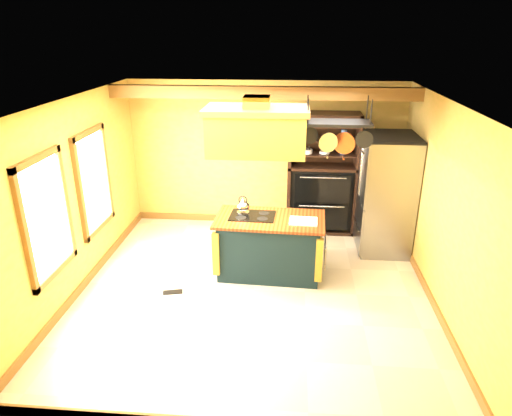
# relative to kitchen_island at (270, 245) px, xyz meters

# --- Properties ---
(floor) EXTENTS (5.00, 5.00, 0.00)m
(floor) POSITION_rel_kitchen_island_xyz_m (-0.20, -0.53, -0.47)
(floor) COLOR beige
(floor) RESTS_ON ground
(ceiling) EXTENTS (5.00, 5.00, 0.00)m
(ceiling) POSITION_rel_kitchen_island_xyz_m (-0.20, -0.53, 2.23)
(ceiling) COLOR white
(ceiling) RESTS_ON wall_back
(wall_back) EXTENTS (5.00, 0.02, 2.70)m
(wall_back) POSITION_rel_kitchen_island_xyz_m (-0.20, 1.97, 0.88)
(wall_back) COLOR gold
(wall_back) RESTS_ON floor
(wall_front) EXTENTS (5.00, 0.02, 2.70)m
(wall_front) POSITION_rel_kitchen_island_xyz_m (-0.20, -3.03, 0.88)
(wall_front) COLOR gold
(wall_front) RESTS_ON floor
(wall_left) EXTENTS (0.02, 5.00, 2.70)m
(wall_left) POSITION_rel_kitchen_island_xyz_m (-2.70, -0.53, 0.88)
(wall_left) COLOR gold
(wall_left) RESTS_ON floor
(wall_right) EXTENTS (0.02, 5.00, 2.70)m
(wall_right) POSITION_rel_kitchen_island_xyz_m (2.30, -0.53, 0.88)
(wall_right) COLOR gold
(wall_right) RESTS_ON floor
(ceiling_beam) EXTENTS (5.00, 0.15, 0.20)m
(ceiling_beam) POSITION_rel_kitchen_island_xyz_m (-0.20, 1.17, 2.12)
(ceiling_beam) COLOR brown
(ceiling_beam) RESTS_ON ceiling
(window_near) EXTENTS (0.06, 1.06, 1.56)m
(window_near) POSITION_rel_kitchen_island_xyz_m (-2.66, -1.33, 0.93)
(window_near) COLOR brown
(window_near) RESTS_ON wall_left
(window_far) EXTENTS (0.06, 1.06, 1.56)m
(window_far) POSITION_rel_kitchen_island_xyz_m (-2.66, 0.07, 0.93)
(window_far) COLOR brown
(window_far) RESTS_ON wall_left
(kitchen_island) EXTENTS (1.66, 0.97, 1.11)m
(kitchen_island) POSITION_rel_kitchen_island_xyz_m (0.00, 0.00, 0.00)
(kitchen_island) COLOR black
(kitchen_island) RESTS_ON floor
(range_hood) EXTENTS (1.43, 0.81, 0.80)m
(range_hood) POSITION_rel_kitchen_island_xyz_m (-0.20, -0.00, 1.78)
(range_hood) COLOR #A8812A
(range_hood) RESTS_ON ceiling
(pot_rack) EXTENTS (0.96, 0.45, 0.80)m
(pot_rack) POSITION_rel_kitchen_island_xyz_m (0.91, 0.00, 1.80)
(pot_rack) COLOR black
(pot_rack) RESTS_ON ceiling
(refrigerator) EXTENTS (0.84, 0.99, 1.93)m
(refrigerator) POSITION_rel_kitchen_island_xyz_m (1.87, 1.03, 0.47)
(refrigerator) COLOR gray
(refrigerator) RESTS_ON floor
(hutch) EXTENTS (1.24, 0.56, 2.19)m
(hutch) POSITION_rel_kitchen_island_xyz_m (0.85, 1.73, 0.39)
(hutch) COLOR black
(hutch) RESTS_ON floor
(floor_register) EXTENTS (0.30, 0.18, 0.01)m
(floor_register) POSITION_rel_kitchen_island_xyz_m (-1.36, -0.69, -0.46)
(floor_register) COLOR black
(floor_register) RESTS_ON floor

